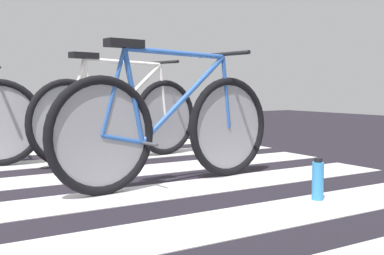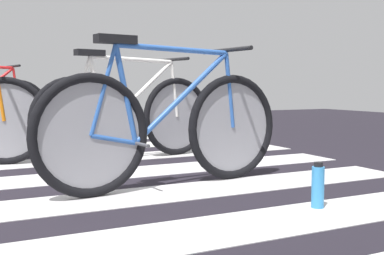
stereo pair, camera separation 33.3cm
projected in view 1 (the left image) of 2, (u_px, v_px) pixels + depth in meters
name	position (u px, v px, depth m)	size (l,w,h in m)	color
ground	(14.00, 183.00, 3.27)	(18.00, 14.00, 0.02)	black
crosswalk_markings	(16.00, 183.00, 3.22)	(5.40, 4.99, 0.00)	silver
bicycle_1_of_4	(171.00, 127.00, 3.14)	(1.73, 0.52, 0.93)	black
bicycle_2_of_4	(120.00, 117.00, 4.22)	(1.72, 0.55, 0.93)	black
water_bottle	(318.00, 180.00, 2.72)	(0.07, 0.07, 0.24)	#358BD0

